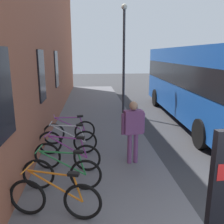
% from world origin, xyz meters
% --- Properties ---
extents(ground, '(60.00, 60.00, 0.00)m').
position_xyz_m(ground, '(6.00, -1.00, 0.00)').
color(ground, '#38383A').
extents(sidewalk_pavement, '(24.00, 3.50, 0.12)m').
position_xyz_m(sidewalk_pavement, '(8.00, 1.75, 0.06)').
color(sidewalk_pavement, slate).
rests_on(sidewalk_pavement, ground).
extents(station_facade, '(22.00, 0.65, 8.61)m').
position_xyz_m(station_facade, '(8.99, 3.80, 4.30)').
color(station_facade, '#9E563D').
rests_on(station_facade, ground).
extents(bicycle_nearest_sign, '(0.57, 1.74, 0.97)m').
position_xyz_m(bicycle_nearest_sign, '(1.74, 2.66, 0.51)').
color(bicycle_nearest_sign, black).
rests_on(bicycle_nearest_sign, sidewalk_pavement).
extents(bicycle_end_of_row, '(0.48, 1.77, 0.97)m').
position_xyz_m(bicycle_end_of_row, '(2.67, 2.63, 0.51)').
color(bicycle_end_of_row, black).
rests_on(bicycle_end_of_row, sidewalk_pavement).
extents(bicycle_beside_lamp, '(0.55, 1.74, 0.97)m').
position_xyz_m(bicycle_beside_lamp, '(3.61, 2.60, 0.51)').
color(bicycle_beside_lamp, black).
rests_on(bicycle_beside_lamp, sidewalk_pavement).
extents(bicycle_by_door, '(0.48, 1.77, 0.97)m').
position_xyz_m(bicycle_by_door, '(4.66, 2.67, 0.51)').
color(bicycle_by_door, black).
rests_on(bicycle_by_door, sidewalk_pavement).
extents(bicycle_far_end, '(0.54, 1.74, 0.97)m').
position_xyz_m(bicycle_far_end, '(5.61, 2.69, 0.51)').
color(bicycle_far_end, black).
rests_on(bicycle_far_end, sidewalk_pavement).
extents(city_bus, '(10.61, 3.02, 3.35)m').
position_xyz_m(city_bus, '(8.31, -3.00, 1.92)').
color(city_bus, '#1951B2').
rests_on(city_bus, ground).
extents(pedestrian_crossing_street, '(0.32, 0.65, 1.73)m').
position_xyz_m(pedestrian_crossing_street, '(3.88, 0.84, 1.18)').
color(pedestrian_crossing_street, '#723F72').
rests_on(pedestrian_crossing_street, sidewalk_pavement).
extents(street_lamp, '(0.28, 0.28, 5.22)m').
position_xyz_m(street_lamp, '(9.68, 0.30, 3.21)').
color(street_lamp, '#333338').
rests_on(street_lamp, sidewalk_pavement).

